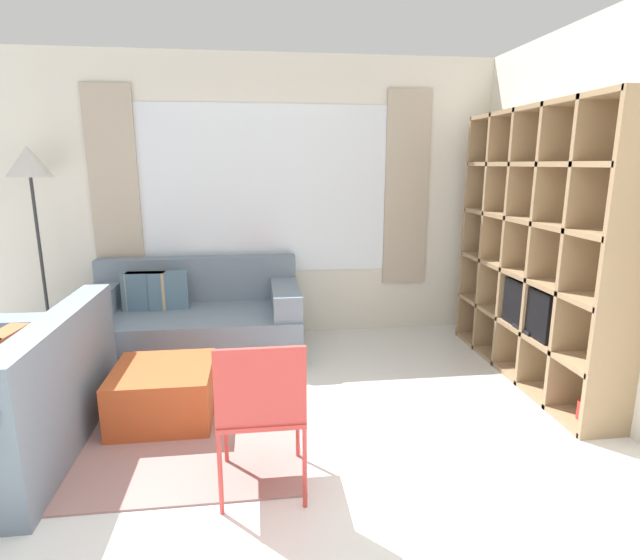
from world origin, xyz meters
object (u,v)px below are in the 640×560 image
(floor_lamp, at_px, (30,173))
(folding_chair, at_px, (261,404))
(couch_main, at_px, (194,321))
(couch_side, at_px, (5,402))
(shelving_unit, at_px, (538,250))
(ottoman, at_px, (164,393))

(floor_lamp, height_order, folding_chair, floor_lamp)
(couch_main, distance_m, couch_side, 1.75)
(couch_side, bearing_deg, folding_chair, 67.97)
(couch_main, height_order, couch_side, same)
(couch_side, xyz_separation_m, floor_lamp, (-0.39, 1.69, 1.31))
(folding_chair, bearing_deg, couch_main, -74.38)
(shelving_unit, xyz_separation_m, couch_main, (-2.77, 0.82, -0.74))
(shelving_unit, bearing_deg, ottoman, -172.40)
(folding_chair, bearing_deg, floor_lamp, -50.34)
(couch_main, xyz_separation_m, floor_lamp, (-1.33, 0.21, 1.31))
(shelving_unit, relative_size, folding_chair, 2.46)
(couch_side, bearing_deg, couch_main, 147.58)
(couch_side, height_order, folding_chair, folding_chair)
(couch_side, xyz_separation_m, ottoman, (0.87, 0.28, -0.13))
(couch_main, relative_size, floor_lamp, 1.01)
(couch_side, distance_m, floor_lamp, 2.18)
(ottoman, bearing_deg, couch_main, 86.69)
(shelving_unit, xyz_separation_m, folding_chair, (-2.18, -1.27, -0.53))
(shelving_unit, xyz_separation_m, couch_side, (-3.71, -0.66, -0.73))
(folding_chair, bearing_deg, shelving_unit, -149.77)
(shelving_unit, distance_m, floor_lamp, 4.27)
(shelving_unit, xyz_separation_m, ottoman, (-2.84, -0.38, -0.86))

